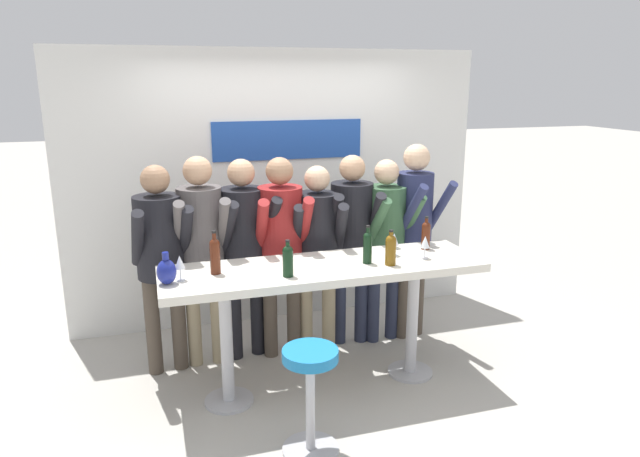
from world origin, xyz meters
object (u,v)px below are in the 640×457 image
at_px(person_far_left, 160,248).
at_px(wine_bottle_0, 215,254).
at_px(person_right, 352,230).
at_px(wine_bottle_3, 368,246).
at_px(wine_glass_2, 180,263).
at_px(decorative_vase, 167,271).
at_px(person_center_left, 244,238).
at_px(person_center, 281,237).
at_px(person_rightmost, 415,219).
at_px(wine_bottle_2, 391,248).
at_px(wine_bottle_4, 288,259).
at_px(bar_stool, 310,385).
at_px(person_center_right, 317,240).
at_px(person_far_right, 385,231).
at_px(wine_bottle_1, 426,234).
at_px(tasting_table, 324,283).
at_px(wine_glass_0, 394,240).
at_px(wine_glass_1, 425,243).
at_px(person_left, 201,239).

distance_m(person_far_left, wine_bottle_0, 0.68).
relative_size(person_right, wine_bottle_0, 5.48).
xyz_separation_m(wine_bottle_3, wine_glass_2, (-1.34, 0.02, -0.01)).
distance_m(wine_bottle_0, decorative_vase, 0.36).
xyz_separation_m(person_center_left, person_center, (0.29, -0.07, 0.01)).
bearing_deg(person_rightmost, person_right, 166.51).
relative_size(wine_bottle_0, wine_bottle_2, 1.17).
distance_m(person_right, wine_bottle_4, 1.15).
distance_m(bar_stool, person_center_right, 1.51).
bearing_deg(person_center_right, person_far_right, 12.79).
bearing_deg(wine_glass_2, person_far_left, 99.65).
distance_m(bar_stool, person_far_left, 1.68).
bearing_deg(wine_bottle_4, person_rightmost, 30.78).
bearing_deg(bar_stool, person_far_left, 121.36).
bearing_deg(wine_bottle_3, person_center_left, 136.87).
relative_size(wine_bottle_4, wine_glass_2, 1.47).
height_order(wine_bottle_1, decorative_vase, wine_bottle_1).
bearing_deg(wine_bottle_3, wine_bottle_1, 19.34).
height_order(person_right, wine_bottle_2, person_right).
bearing_deg(tasting_table, wine_bottle_0, 177.22).
distance_m(wine_bottle_1, wine_glass_0, 0.33).
bearing_deg(person_rightmost, wine_bottle_3, -145.66).
xyz_separation_m(person_center_left, person_center_right, (0.61, -0.08, -0.04)).
distance_m(wine_bottle_2, wine_bottle_3, 0.17).
xyz_separation_m(bar_stool, decorative_vase, (-0.80, 0.65, 0.61)).
bearing_deg(wine_glass_1, wine_glass_0, 144.40).
relative_size(wine_bottle_0, wine_bottle_1, 1.16).
xyz_separation_m(tasting_table, decorative_vase, (-1.11, -0.08, 0.23)).
bearing_deg(tasting_table, person_right, 55.78).
bearing_deg(person_rightmost, person_far_right, 169.69).
relative_size(wine_bottle_2, wine_glass_2, 1.49).
relative_size(tasting_table, wine_bottle_1, 8.89).
bearing_deg(wine_glass_0, bar_stool, -138.65).
height_order(bar_stool, wine_bottle_2, wine_bottle_2).
bearing_deg(person_right, person_center_right, -160.57).
relative_size(person_center_left, person_rightmost, 0.96).
height_order(bar_stool, wine_bottle_4, wine_bottle_4).
height_order(tasting_table, wine_bottle_2, wine_bottle_2).
distance_m(person_far_left, person_left, 0.32).
bearing_deg(person_right, wine_glass_1, -59.75).
xyz_separation_m(wine_bottle_2, wine_glass_1, (0.31, 0.06, 0.00)).
height_order(person_rightmost, wine_bottle_3, person_rightmost).
bearing_deg(person_center_right, tasting_table, -92.21).
bearing_deg(person_center_right, decorative_vase, -141.03).
xyz_separation_m(tasting_table, person_center_right, (0.13, 0.61, 0.15)).
height_order(person_center, person_rightmost, person_rightmost).
relative_size(person_far_left, wine_glass_0, 9.56).
height_order(tasting_table, wine_bottle_1, wine_bottle_1).
distance_m(wine_bottle_0, wine_bottle_1, 1.68).
bearing_deg(wine_glass_2, wine_glass_0, 3.47).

